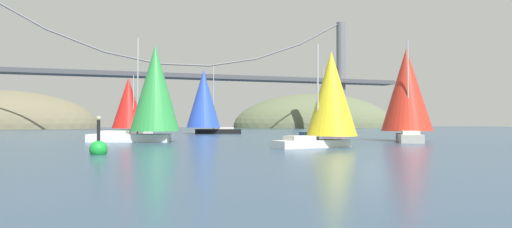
% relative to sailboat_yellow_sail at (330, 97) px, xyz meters
% --- Properties ---
extents(ground_plane, '(360.00, 360.00, 0.00)m').
position_rel_sailboat_yellow_sail_xyz_m(ground_plane, '(0.55, -5.47, -4.13)').
color(ground_plane, '#2D4760').
extents(headland_right, '(69.79, 44.00, 28.00)m').
position_rel_sailboat_yellow_sail_xyz_m(headland_right, '(60.55, 129.53, -4.13)').
color(headland_right, '#5B6647').
rests_on(headland_right, ground_plane).
extents(headland_left, '(62.42, 44.00, 25.69)m').
position_rel_sailboat_yellow_sail_xyz_m(headland_left, '(-54.45, 129.53, -4.13)').
color(headland_left, '#6B664C').
rests_on(headland_left, ground_plane).
extents(suspension_bridge, '(135.42, 6.00, 34.18)m').
position_rel_sailboat_yellow_sail_xyz_m(suspension_bridge, '(0.55, 89.53, 11.78)').
color(suspension_bridge, slate).
rests_on(suspension_bridge, ground_plane).
extents(sailboat_yellow_sail, '(7.93, 4.99, 8.41)m').
position_rel_sailboat_yellow_sail_xyz_m(sailboat_yellow_sail, '(0.00, 0.00, 0.00)').
color(sailboat_yellow_sail, white).
rests_on(sailboat_yellow_sail, ground_plane).
extents(sailboat_blue_spinnaker, '(10.27, 6.88, 12.38)m').
position_rel_sailboat_yellow_sail_xyz_m(sailboat_blue_spinnaker, '(-2.06, 44.95, 2.04)').
color(sailboat_blue_spinnaker, black).
rests_on(sailboat_blue_spinnaker, ground_plane).
extents(sailboat_scarlet_sail, '(7.76, 9.36, 10.69)m').
position_rel_sailboat_yellow_sail_xyz_m(sailboat_scarlet_sail, '(13.08, 7.42, 1.21)').
color(sailboat_scarlet_sail, '#B7B2A8').
rests_on(sailboat_scarlet_sail, ground_plane).
extents(sailboat_red_spinnaker, '(7.86, 9.85, 10.37)m').
position_rel_sailboat_yellow_sail_xyz_m(sailboat_red_spinnaker, '(-15.14, 48.01, 1.22)').
color(sailboat_red_spinnaker, '#B7B2A8').
rests_on(sailboat_red_spinnaker, ground_plane).
extents(sailboat_green_sail, '(9.94, 6.32, 10.77)m').
position_rel_sailboat_yellow_sail_xyz_m(sailboat_green_sail, '(-13.31, 13.56, 1.07)').
color(sailboat_green_sail, white).
rests_on(sailboat_green_sail, ground_plane).
extents(sailboat_pink_spinnaker, '(9.10, 6.63, 10.21)m').
position_rel_sailboat_yellow_sail_xyz_m(sailboat_pink_spinnaker, '(14.27, 27.50, 0.71)').
color(sailboat_pink_spinnaker, navy).
rests_on(sailboat_pink_spinnaker, ground_plane).
extents(channel_buoy, '(1.10, 1.10, 2.64)m').
position_rel_sailboat_yellow_sail_xyz_m(channel_buoy, '(-17.81, -3.36, -3.76)').
color(channel_buoy, green).
rests_on(channel_buoy, ground_plane).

